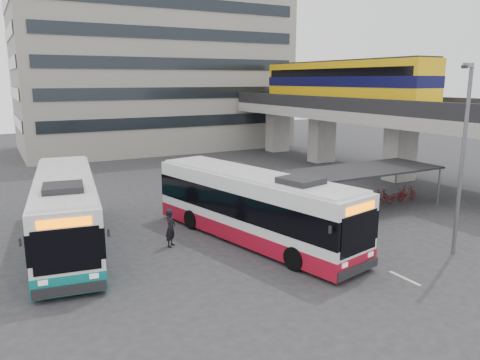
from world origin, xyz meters
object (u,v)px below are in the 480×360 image
bus_main (253,207)px  pedestrian (171,228)px  bus_teal (66,211)px  lamp_post (463,149)px

bus_main → pedestrian: bus_main is taller
bus_teal → lamp_post: (15.55, -9.81, 3.22)m
bus_main → lamp_post: size_ratio=1.49×
bus_main → bus_teal: 9.11m
bus_main → lamp_post: bearing=-53.2°
lamp_post → bus_teal: bearing=124.1°
pedestrian → lamp_post: lamp_post is taller
pedestrian → lamp_post: (11.17, -7.27, 4.00)m
pedestrian → lamp_post: bearing=-80.7°
bus_main → pedestrian: (-3.96, 1.10, -0.79)m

